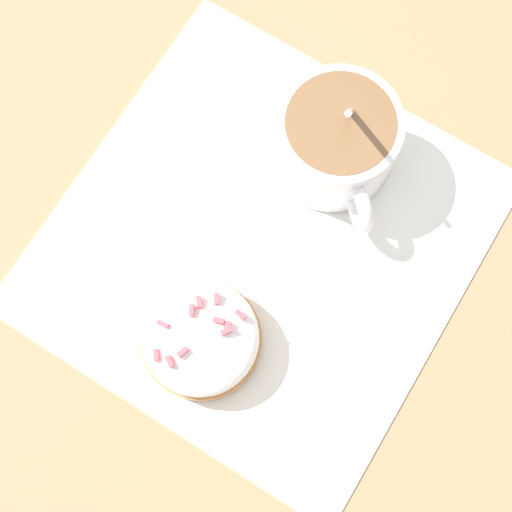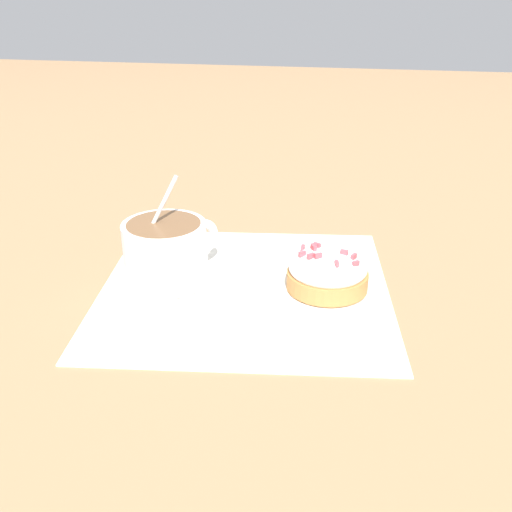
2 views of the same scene
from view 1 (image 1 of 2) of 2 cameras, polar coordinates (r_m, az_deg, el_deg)
ground_plane at (r=0.48m, az=0.46°, el=1.10°), size 3.00×3.00×0.00m
paper_napkin at (r=0.48m, az=0.46°, el=1.14°), size 0.30×0.30×0.00m
coffee_cup at (r=0.47m, az=6.72°, el=8.94°), size 0.08×0.09×0.10m
frosted_pastry at (r=0.45m, az=-4.44°, el=-6.58°), size 0.08×0.08×0.04m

